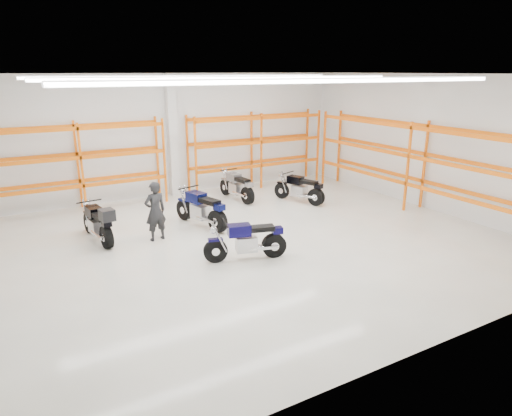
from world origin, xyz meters
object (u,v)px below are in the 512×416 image
motorcycle_back_c (237,187)px  standing_man (155,211)px  motorcycle_back_d (301,189)px  structural_column (172,136)px  motorcycle_back_b (202,210)px  motorcycle_main (249,241)px  motorcycle_back_a (99,224)px

motorcycle_back_c → standing_man: standing_man is taller
motorcycle_back_d → structural_column: (-3.58, 3.26, 1.77)m
motorcycle_back_c → standing_man: size_ratio=1.28×
motorcycle_back_b → structural_column: (0.58, 3.99, 1.71)m
motorcycle_main → motorcycle_back_d: (4.14, 3.64, -0.00)m
motorcycle_back_c → structural_column: size_ratio=0.48×
motorcycle_back_d → standing_man: bearing=-168.8°
motorcycle_back_d → structural_column: size_ratio=0.45×
structural_column → motorcycle_back_c: bearing=-46.8°
motorcycle_back_b → motorcycle_back_c: motorcycle_back_b is taller
motorcycle_back_d → structural_column: structural_column is taller
structural_column → motorcycle_main: bearing=-94.6°
motorcycle_back_b → motorcycle_back_d: 4.22m
motorcycle_back_b → motorcycle_back_a: bearing=176.2°
motorcycle_back_a → standing_man: bearing=-22.9°
motorcycle_back_c → motorcycle_back_d: size_ratio=1.07×
motorcycle_back_a → motorcycle_back_b: motorcycle_back_b is taller
motorcycle_main → structural_column: (0.55, 6.90, 1.76)m
standing_man → motorcycle_main: bearing=115.1°
motorcycle_main → motorcycle_back_c: bearing=65.6°
motorcycle_main → motorcycle_back_b: (-0.02, 2.91, 0.05)m
motorcycle_main → structural_column: size_ratio=0.46×
motorcycle_back_b → motorcycle_back_d: size_ratio=1.14×
motorcycle_back_b → motorcycle_back_d: (4.16, 0.73, -0.05)m
motorcycle_main → motorcycle_back_d: motorcycle_main is taller
motorcycle_back_a → motorcycle_back_b: (3.00, -0.20, -0.01)m
standing_man → structural_column: (2.14, 4.39, 1.41)m
motorcycle_back_c → motorcycle_back_d: 2.32m
motorcycle_back_c → structural_column: bearing=133.2°
motorcycle_main → motorcycle_back_b: 2.91m
motorcycle_back_d → structural_column: 5.16m
motorcycle_back_a → motorcycle_back_d: size_ratio=1.10×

